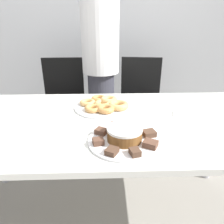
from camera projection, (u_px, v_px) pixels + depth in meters
name	position (u px, v px, depth m)	size (l,w,h in m)	color
ground_plane	(108.00, 216.00, 1.52)	(12.00, 12.00, 0.00)	gray
wall_back	(105.00, 14.00, 2.41)	(8.00, 0.05, 2.60)	#A8AAAD
table	(107.00, 132.00, 1.25)	(1.83, 0.89, 0.75)	silver
person_standing	(101.00, 65.00, 1.99)	(0.33, 0.33, 1.64)	#383842
office_chair_left	(64.00, 109.00, 2.17)	(0.45, 0.45, 0.91)	black
office_chair_right	(140.00, 108.00, 2.19)	(0.50, 0.50, 0.91)	black
plate_cake	(124.00, 141.00, 1.01)	(0.34, 0.34, 0.01)	white
plate_donuts	(103.00, 107.00, 1.38)	(0.36, 0.36, 0.01)	white
frosted_cake	(125.00, 134.00, 0.99)	(0.16, 0.16, 0.06)	brown
lamington_0	(101.00, 131.00, 1.05)	(0.07, 0.07, 0.02)	brown
lamington_1	(98.00, 141.00, 0.96)	(0.06, 0.05, 0.03)	brown
lamington_2	(112.00, 151.00, 0.90)	(0.06, 0.07, 0.02)	#513828
lamington_3	(135.00, 152.00, 0.89)	(0.05, 0.06, 0.03)	#513828
lamington_4	(150.00, 144.00, 0.95)	(0.08, 0.07, 0.03)	brown
lamington_5	(149.00, 133.00, 1.03)	(0.07, 0.06, 0.03)	#513828
lamington_6	(135.00, 127.00, 1.10)	(0.06, 0.06, 0.02)	brown
lamington_7	(116.00, 125.00, 1.11)	(0.05, 0.06, 0.03)	#513828
donut_0	(103.00, 104.00, 1.37)	(0.11, 0.11, 0.03)	#E5AD66
donut_1	(93.00, 108.00, 1.31)	(0.10, 0.10, 0.03)	tan
donut_2	(106.00, 109.00, 1.29)	(0.11, 0.11, 0.03)	#D18E4C
donut_3	(119.00, 105.00, 1.34)	(0.13, 0.13, 0.04)	#E5AD66
donut_4	(109.00, 100.00, 1.42)	(0.12, 0.12, 0.04)	#E5AD66
donut_5	(99.00, 98.00, 1.46)	(0.10, 0.10, 0.03)	#D18E4C
donut_6	(88.00, 102.00, 1.40)	(0.10, 0.10, 0.03)	#E5AD66
napkin	(183.00, 114.00, 1.28)	(0.13, 0.12, 0.01)	white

